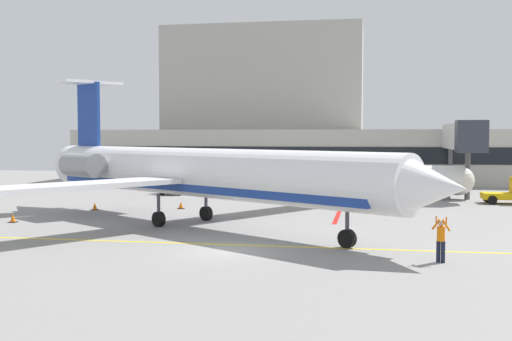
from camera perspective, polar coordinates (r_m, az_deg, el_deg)
name	(u,v)px	position (r m, az deg, el deg)	size (l,w,h in m)	color
ground	(225,252)	(29.89, -2.78, -7.33)	(120.00, 120.00, 0.11)	gray
terminal_building	(304,125)	(77.79, 4.35, 4.06)	(59.17, 16.28, 18.78)	#B7B2A8
jet_bridge_west	(461,137)	(60.46, 17.92, 2.86)	(2.40, 16.01, 6.61)	silver
regional_jet	(192,173)	(38.21, -5.76, -0.20)	(29.98, 24.83, 9.27)	white
baggage_tug	(175,183)	(58.90, -7.30, -1.11)	(2.16, 3.52, 2.23)	silver
fuel_tank	(424,180)	(55.46, 14.88, -0.86)	(8.24, 2.73, 2.85)	white
marshaller	(441,239)	(28.14, 16.29, -5.94)	(0.78, 0.45, 1.97)	#191E33
safety_cone_alpha	(95,207)	(47.29, -14.29, -3.16)	(0.47, 0.47, 0.55)	orange
safety_cone_bravo	(181,205)	(46.91, -6.76, -3.14)	(0.47, 0.47, 0.55)	orange
safety_cone_charlie	(378,207)	(46.47, 10.93, -3.23)	(0.47, 0.47, 0.55)	orange
safety_cone_delta	(13,218)	(42.16, -21.02, -4.05)	(0.47, 0.47, 0.55)	orange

